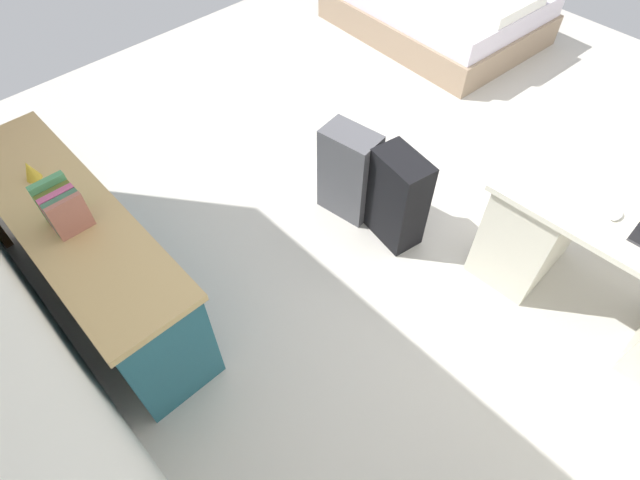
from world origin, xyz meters
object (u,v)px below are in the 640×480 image
at_px(bed, 438,6).
at_px(computer_mouse, 616,214).
at_px(credenza, 90,257).
at_px(desk, 616,266).
at_px(suitcase_black, 397,199).
at_px(figurine_small, 30,170).
at_px(suitcase_spare_grey, 349,173).

xyz_separation_m(bed, computer_mouse, (-2.54, 1.95, 0.52)).
distance_m(credenza, computer_mouse, 2.78).
bearing_deg(desk, credenza, 45.26).
bearing_deg(computer_mouse, suitcase_black, 15.87).
height_order(suitcase_black, computer_mouse, computer_mouse).
xyz_separation_m(bed, figurine_small, (-0.30, 3.93, 0.57)).
bearing_deg(suitcase_spare_grey, figurine_small, 54.38).
height_order(credenza, figurine_small, figurine_small).
distance_m(suitcase_black, figurine_small, 2.07).
bearing_deg(credenza, suitcase_black, -117.54).
bearing_deg(bed, figurine_small, 94.39).
xyz_separation_m(desk, suitcase_spare_grey, (1.57, 0.49, -0.07)).
bearing_deg(suitcase_spare_grey, suitcase_black, 180.00).
bearing_deg(bed, desk, 145.11).
distance_m(desk, suitcase_black, 1.27).
height_order(desk, suitcase_black, desk).
distance_m(desk, figurine_small, 3.17).
distance_m(bed, computer_mouse, 3.24).
bearing_deg(desk, suitcase_spare_grey, 17.27).
relative_size(bed, suitcase_spare_grey, 3.03).
xyz_separation_m(credenza, computer_mouse, (-1.90, -1.98, 0.39)).
bearing_deg(credenza, computer_mouse, -133.87).
xyz_separation_m(desk, suitcase_black, (1.19, 0.43, -0.07)).
height_order(suitcase_spare_grey, computer_mouse, computer_mouse).
bearing_deg(computer_mouse, credenza, 43.61).
xyz_separation_m(suitcase_spare_grey, figurine_small, (0.81, 1.58, 0.48)).
bearing_deg(suitcase_black, bed, -47.57).
xyz_separation_m(credenza, bed, (0.63, -3.93, -0.13)).
distance_m(bed, suitcase_spare_grey, 2.60).
bearing_deg(computer_mouse, figurine_small, 39.04).
relative_size(credenza, suitcase_black, 2.75).
relative_size(desk, figurine_small, 13.34).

